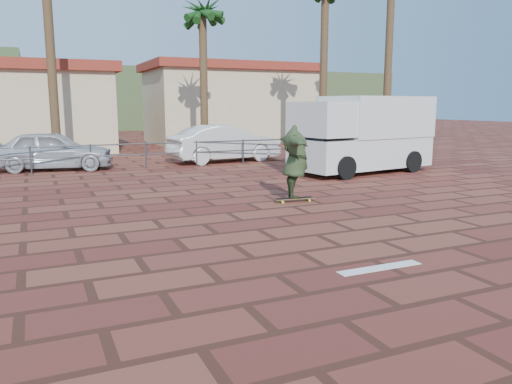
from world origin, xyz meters
The scene contains 12 objects.
ground centered at (0.00, 0.00, 0.00)m, with size 120.00×120.00×0.00m, color brown.
paint_stripe centered at (0.70, -1.20, 0.00)m, with size 1.40×0.22×0.01m, color white.
guardrail centered at (0.00, 12.00, 0.68)m, with size 24.06×0.06×1.00m.
palm_center centered at (3.50, 15.50, 6.36)m, with size 2.40×2.40×7.75m.
building_east centered at (8.00, 24.00, 2.54)m, with size 10.60×6.60×5.00m.
hill_front centered at (0.00, 50.00, 3.00)m, with size 70.00×18.00×6.00m, color #384C28.
longboard centered at (1.99, 3.84, 0.08)m, with size 1.06×0.33×0.10m.
skateboarder centered at (1.99, 3.84, 1.01)m, with size 2.23×0.61×1.82m, color #2D3B20.
campervan centered at (6.89, 7.82, 1.42)m, with size 5.47×2.99×2.69m.
car_silver centered at (-3.25, 13.00, 0.73)m, with size 1.73×4.30×1.46m, color #B5B8BC.
car_white centered at (3.55, 13.00, 0.78)m, with size 1.65×4.73×1.56m, color silver.
street_sign centered at (9.81, 10.00, 1.56)m, with size 0.45×0.10×2.23m.
Camera 1 is at (-3.88, -6.93, 2.39)m, focal length 35.00 mm.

